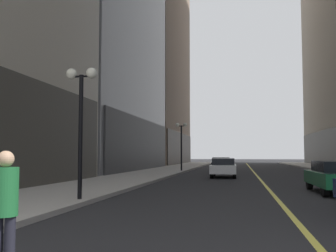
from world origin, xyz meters
TOP-DOWN VIEW (x-y plane):
  - ground_plane at (0.00, 35.00)m, footprint 200.00×200.00m
  - sidewalk_left at (-8.25, 35.00)m, footprint 4.50×78.00m
  - lane_centre_stripe at (0.00, 35.00)m, footprint 0.16×70.00m
  - car_white at (-2.38, 25.02)m, footprint 1.77×4.58m
  - car_black at (-2.93, 33.73)m, footprint 1.90×4.27m
  - pedestrian_in_green_parka at (-4.30, 1.62)m, footprint 0.39×0.39m
  - street_lamp_left_near at (-6.40, 9.17)m, footprint 1.06×0.36m
  - street_lamp_left_far at (-6.40, 32.41)m, footprint 1.06×0.36m

SIDE VIEW (x-z plane):
  - ground_plane at x=0.00m, z-range 0.00..0.00m
  - lane_centre_stripe at x=0.00m, z-range 0.00..0.01m
  - sidewalk_left at x=-8.25m, z-range 0.00..0.15m
  - car_black at x=-2.93m, z-range 0.06..1.38m
  - car_white at x=-2.38m, z-range 0.06..1.38m
  - pedestrian_in_green_parka at x=-4.30m, z-range 0.13..1.76m
  - street_lamp_left_near at x=-6.40m, z-range 1.04..5.47m
  - street_lamp_left_far at x=-6.40m, z-range 1.04..5.47m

